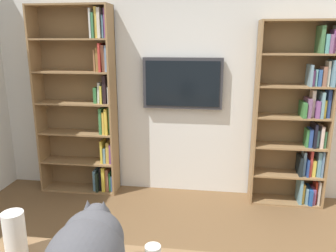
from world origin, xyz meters
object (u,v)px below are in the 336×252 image
at_px(wall_mounted_tv, 182,83).
at_px(paper_towel_roll, 15,234).
at_px(bookshelf_right, 85,104).
at_px(bookshelf_left, 300,118).

bearing_deg(wall_mounted_tv, paper_towel_roll, 75.38).
relative_size(wall_mounted_tv, paper_towel_roll, 3.84).
height_order(bookshelf_right, wall_mounted_tv, bookshelf_right).
xyz_separation_m(bookshelf_right, wall_mounted_tv, (-1.14, -0.08, 0.25)).
height_order(bookshelf_right, paper_towel_roll, bookshelf_right).
bearing_deg(bookshelf_left, paper_towel_roll, 50.21).
relative_size(bookshelf_left, bookshelf_right, 0.92).
bearing_deg(bookshelf_left, bookshelf_right, -0.16).
distance_m(bookshelf_right, paper_towel_roll, 2.39).
bearing_deg(paper_towel_roll, bookshelf_left, -129.79).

